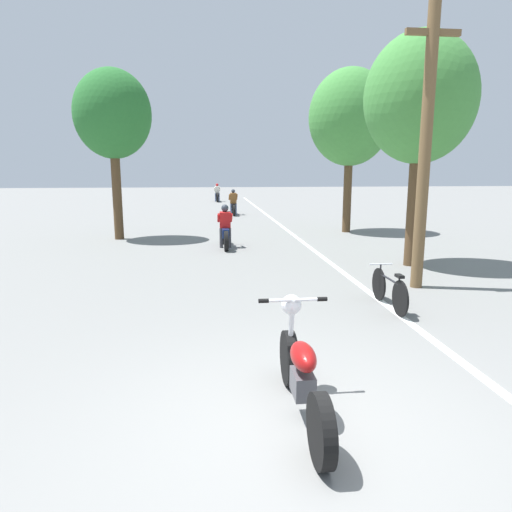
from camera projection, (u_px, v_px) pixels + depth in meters
ground_plane at (300, 428)px, 4.41m from camera, size 120.00×120.00×0.00m
lane_stripe_edge at (297, 238)px, 16.56m from camera, size 0.14×48.00×0.01m
utility_pole at (425, 146)px, 9.14m from camera, size 1.10×0.24×5.64m
roadside_tree_right_near at (420, 100)px, 11.10m from camera, size 2.75×2.47×5.75m
roadside_tree_right_far at (350, 118)px, 17.37m from camera, size 3.17×2.86×6.23m
roadside_tree_left at (113, 115)px, 15.53m from camera, size 2.62×2.36×5.82m
motorcycle_foreground at (302, 373)px, 4.57m from camera, size 0.76×2.13×1.10m
motorcycle_rider_lead at (225, 231)px, 14.48m from camera, size 0.50×1.98×1.37m
motorcycle_rider_mid at (233, 205)px, 24.87m from camera, size 0.50×2.00×1.39m
motorcycle_rider_far at (217, 195)px, 35.03m from camera, size 0.50×2.04×1.39m
bicycle_parked at (389, 289)px, 8.17m from camera, size 0.44×1.60×0.72m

